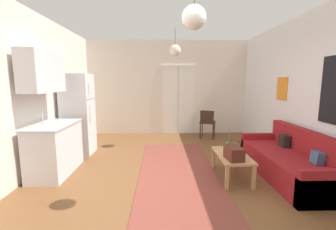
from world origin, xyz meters
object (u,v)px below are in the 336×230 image
at_px(bamboo_vase, 229,147).
at_px(handbag, 234,153).
at_px(accent_chair, 207,122).
at_px(coffee_table, 232,157).
at_px(couch, 291,162).
at_px(pendant_lamp_near, 194,17).
at_px(refrigerator, 78,114).
at_px(pendant_lamp_far, 175,51).

xyz_separation_m(bamboo_vase, handbag, (-0.02, -0.36, 0.01)).
distance_m(handbag, accent_chair, 2.95).
bearing_deg(coffee_table, couch, 0.65).
distance_m(coffee_table, pendant_lamp_near, 2.34).
height_order(coffee_table, pendant_lamp_near, pendant_lamp_near).
xyz_separation_m(refrigerator, accent_chair, (3.18, 1.25, -0.41)).
relative_size(handbag, pendant_lamp_far, 0.54).
bearing_deg(handbag, pendant_lamp_far, 110.64).
xyz_separation_m(coffee_table, handbag, (-0.06, -0.26, 0.16)).
distance_m(pendant_lamp_near, pendant_lamp_far, 2.74).
height_order(couch, handbag, couch).
height_order(refrigerator, pendant_lamp_far, pendant_lamp_far).
bearing_deg(couch, bamboo_vase, 175.44).
bearing_deg(accent_chair, refrigerator, 41.12).
height_order(couch, bamboo_vase, bamboo_vase).
height_order(bamboo_vase, refrigerator, refrigerator).
distance_m(couch, coffee_table, 1.03).
height_order(accent_chair, pendant_lamp_near, pendant_lamp_near).
xyz_separation_m(couch, accent_chair, (-0.90, 2.67, 0.22)).
bearing_deg(refrigerator, coffee_table, -25.01).
relative_size(coffee_table, refrigerator, 0.53).
distance_m(accent_chair, pendant_lamp_near, 4.13).
bearing_deg(bamboo_vase, refrigerator, 156.25).
height_order(couch, coffee_table, couch).
relative_size(refrigerator, pendant_lamp_near, 2.82).
height_order(couch, refrigerator, refrigerator).
xyz_separation_m(couch, handbag, (-1.09, -0.27, 0.26)).
bearing_deg(pendant_lamp_near, refrigerator, 134.35).
distance_m(couch, pendant_lamp_near, 2.93).
distance_m(coffee_table, handbag, 0.31).
bearing_deg(couch, coffee_table, -179.35).
distance_m(couch, refrigerator, 4.37).
height_order(coffee_table, accent_chair, accent_chair).
xyz_separation_m(couch, bamboo_vase, (-1.06, 0.08, 0.25)).
relative_size(bamboo_vase, refrigerator, 0.23).
height_order(bamboo_vase, pendant_lamp_near, pendant_lamp_near).
bearing_deg(bamboo_vase, pendant_lamp_far, 114.95).
distance_m(refrigerator, pendant_lamp_near, 3.54).
bearing_deg(couch, handbag, -166.00).
bearing_deg(refrigerator, bamboo_vase, -23.75).
bearing_deg(accent_chair, couch, 128.27).
distance_m(coffee_table, refrigerator, 3.41).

